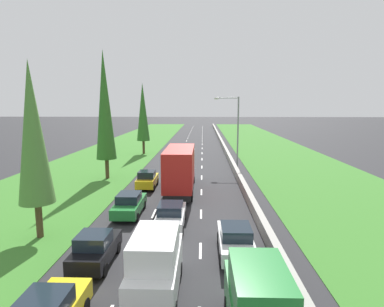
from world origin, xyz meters
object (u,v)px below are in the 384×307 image
(white_van_centre_lane, at_px, (156,264))
(green_sedan_left_lane, at_px, (129,204))
(poplar_tree_second, at_px, (105,105))
(black_hatchback_left_lane, at_px, (96,249))
(white_sedan_centre_lane, at_px, (171,216))
(red_box_truck_centre_lane, at_px, (180,169))
(poplar_tree_nearest, at_px, (33,134))
(green_van_right_lane, at_px, (258,306))
(street_light_mast, at_px, (235,126))
(poplar_tree_third, at_px, (143,112))
(yellow_hatchback_left_lane_fourth, at_px, (147,180))
(white_sedan_right_lane, at_px, (236,240))

(white_van_centre_lane, bearing_deg, green_sedan_left_lane, 108.89)
(green_sedan_left_lane, relative_size, poplar_tree_second, 0.33)
(black_hatchback_left_lane, relative_size, white_sedan_centre_lane, 0.87)
(black_hatchback_left_lane, xyz_separation_m, green_sedan_left_lane, (0.03, 7.39, -0.02))
(black_hatchback_left_lane, height_order, red_box_truck_centre_lane, red_box_truck_centre_lane)
(white_sedan_centre_lane, distance_m, poplar_tree_nearest, 9.73)
(white_van_centre_lane, xyz_separation_m, white_sedan_centre_lane, (-0.14, 7.60, -0.59))
(green_van_right_lane, xyz_separation_m, street_light_mast, (2.34, 31.85, 3.83))
(green_sedan_left_lane, relative_size, poplar_tree_nearest, 0.43)
(green_sedan_left_lane, bearing_deg, poplar_tree_third, 98.40)
(yellow_hatchback_left_lane_fourth, height_order, street_light_mast, street_light_mast)
(black_hatchback_left_lane, bearing_deg, poplar_tree_second, 104.91)
(green_van_right_lane, height_order, red_box_truck_centre_lane, red_box_truck_centre_lane)
(green_van_right_lane, distance_m, white_sedan_right_lane, 6.58)
(poplar_tree_second, xyz_separation_m, street_light_mast, (14.60, 7.73, -2.68))
(white_sedan_centre_lane, height_order, poplar_tree_third, poplar_tree_third)
(green_van_right_lane, xyz_separation_m, poplar_tree_second, (-12.26, 24.12, 6.51))
(white_sedan_centre_lane, height_order, poplar_tree_nearest, poplar_tree_nearest)
(black_hatchback_left_lane, height_order, white_sedan_centre_lane, black_hatchback_left_lane)
(white_van_centre_lane, bearing_deg, red_box_truck_centre_lane, 90.39)
(poplar_tree_third, relative_size, street_light_mast, 1.28)
(black_hatchback_left_lane, bearing_deg, yellow_hatchback_left_lane_fourth, 89.89)
(white_sedan_centre_lane, relative_size, poplar_tree_second, 0.33)
(white_sedan_centre_lane, bearing_deg, yellow_hatchback_left_lane_fourth, 108.13)
(white_van_centre_lane, distance_m, poplar_tree_nearest, 10.96)
(green_van_right_lane, relative_size, yellow_hatchback_left_lane_fourth, 1.26)
(red_box_truck_centre_lane, bearing_deg, black_hatchback_left_lane, -103.49)
(black_hatchback_left_lane, relative_size, white_sedan_right_lane, 0.87)
(black_hatchback_left_lane, bearing_deg, white_van_centre_lane, -36.63)
(white_van_centre_lane, bearing_deg, poplar_tree_nearest, 144.14)
(black_hatchback_left_lane, height_order, street_light_mast, street_light_mast)
(red_box_truck_centre_lane, bearing_deg, poplar_tree_nearest, -126.22)
(black_hatchback_left_lane, xyz_separation_m, red_box_truck_centre_lane, (3.32, 13.85, 1.35))
(white_sedan_centre_lane, bearing_deg, white_van_centre_lane, -88.96)
(white_van_centre_lane, xyz_separation_m, green_sedan_left_lane, (-3.40, 9.94, -0.59))
(white_sedan_centre_lane, xyz_separation_m, red_box_truck_centre_lane, (0.03, 8.80, 1.37))
(green_van_right_lane, distance_m, black_hatchback_left_lane, 8.93)
(green_sedan_left_lane, bearing_deg, poplar_tree_nearest, -137.06)
(poplar_tree_nearest, bearing_deg, poplar_tree_third, 89.66)
(green_van_right_lane, bearing_deg, poplar_tree_third, 105.38)
(green_van_right_lane, bearing_deg, street_light_mast, 85.80)
(white_sedan_right_lane, height_order, white_sedan_centre_lane, same)
(red_box_truck_centre_lane, bearing_deg, white_sedan_right_lane, -72.98)
(white_sedan_centre_lane, distance_m, street_light_mast, 22.90)
(green_sedan_left_lane, distance_m, yellow_hatchback_left_lane_fourth, 7.64)
(yellow_hatchback_left_lane_fourth, bearing_deg, poplar_tree_second, 142.57)
(white_sedan_right_lane, bearing_deg, red_box_truck_centre_lane, 107.02)
(green_sedan_left_lane, relative_size, poplar_tree_third, 0.39)
(green_van_right_lane, relative_size, poplar_tree_third, 0.43)
(black_hatchback_left_lane, bearing_deg, poplar_tree_nearest, 144.74)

